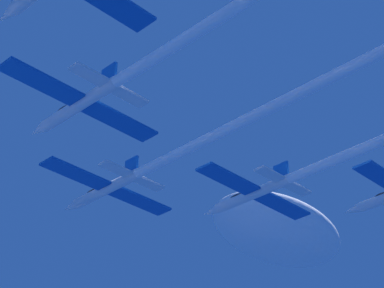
# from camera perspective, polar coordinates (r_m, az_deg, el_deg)

# --- Properties ---
(jet_lead) EXTENTS (19.65, 72.55, 3.26)m
(jet_lead) POSITION_cam_1_polar(r_m,az_deg,el_deg) (82.22, 3.48, 1.56)
(jet_lead) COLOR silver
(jet_left_wing) EXTENTS (19.65, 68.89, 3.26)m
(jet_left_wing) POSITION_cam_1_polar(r_m,az_deg,el_deg) (68.67, 2.29, 9.72)
(jet_left_wing) COLOR silver
(cloud_wispy) EXTENTS (33.34, 18.34, 11.67)m
(cloud_wispy) POSITION_cam_1_polar(r_m,az_deg,el_deg) (151.96, 6.60, -6.56)
(cloud_wispy) COLOR white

